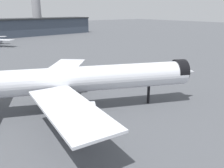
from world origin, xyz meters
The scene contains 4 objects.
ground centered at (0.00, 0.00, 0.00)m, with size 900.00×900.00×0.00m, color #4C4F54.
airliner_near_gate centered at (2.68, 3.61, 7.86)m, with size 58.61×52.39×17.84m.
service_truck_front centered at (-4.55, 40.22, 1.59)m, with size 4.12×5.96×3.00m.
traffic_cone_wingtip centered at (17.54, 36.07, 0.34)m, with size 0.54×0.54×0.67m, color #F2600C.
Camera 1 is at (-23.71, -43.24, 23.93)m, focal length 36.74 mm.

